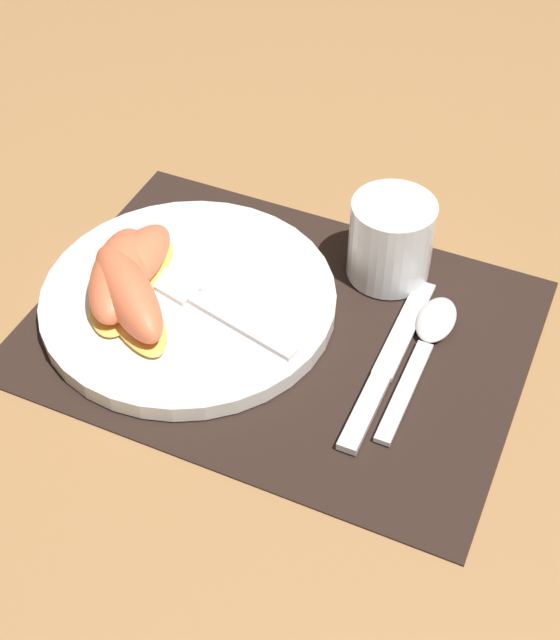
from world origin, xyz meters
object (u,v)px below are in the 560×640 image
Objects in this scene: plate at (189,299)px; juice_glass at (390,244)px; spoon at (428,338)px; citrus_wedge_1 at (120,277)px; citrus_wedge_0 at (132,266)px; knife at (387,364)px; fork at (199,301)px; citrus_wedge_2 at (128,295)px.

plate is 0.19m from juice_glass.
citrus_wedge_1 reaches higher than spoon.
citrus_wedge_1 is at bearing -94.38° from citrus_wedge_0.
citrus_wedge_0 reaches higher than spoon.
knife is at bearing -70.80° from juice_glass.
knife is 0.05m from spoon.
citrus_wedge_0 reaches higher than plate.
citrus_wedge_1 is (-0.27, -0.07, 0.03)m from spoon.
plate is 1.46× the size of fork.
fork is (-0.14, -0.12, -0.02)m from juice_glass.
plate is at bearing 21.30° from citrus_wedge_1.
knife is 0.25m from citrus_wedge_0.
plate is 0.06m from citrus_wedge_1.
citrus_wedge_2 reaches higher than spoon.
citrus_wedge_1 is at bearing -165.84° from spoon.
citrus_wedge_2 reaches higher than knife.
fork reaches higher than plate.
juice_glass reaches higher than plate.
spoon is 0.27m from citrus_wedge_0.
juice_glass is 0.69× the size of citrus_wedge_0.
fork is 0.06m from citrus_wedge_2.
knife is at bearing 1.64° from citrus_wedge_0.
plate is at bearing -178.97° from knife.
citrus_wedge_1 is at bearing -168.11° from fork.
juice_glass is 0.24m from citrus_wedge_0.
spoon is 1.30× the size of citrus_wedge_1.
citrus_wedge_0 is at bearing 85.62° from citrus_wedge_1.
citrus_wedge_1 is (-0.21, -0.14, -0.00)m from juice_glass.
knife is (0.19, 0.00, -0.01)m from plate.
citrus_wedge_1 is 1.04× the size of citrus_wedge_2.
fork is at bearing -24.86° from plate.
citrus_wedge_0 reaches higher than knife.
knife is 1.54× the size of citrus_wedge_1.
knife is at bearing 5.83° from citrus_wedge_1.
spoon is 0.26m from citrus_wedge_2.
citrus_wedge_2 reaches higher than citrus_wedge_0.
plate is 1.98× the size of citrus_wedge_1.
citrus_wedge_1 reaches higher than plate.
citrus_wedge_2 is (-0.22, -0.04, 0.03)m from knife.
citrus_wedge_1 is at bearing -174.17° from knife.
citrus_wedge_0 is 0.87× the size of citrus_wedge_1.
spoon reaches higher than knife.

